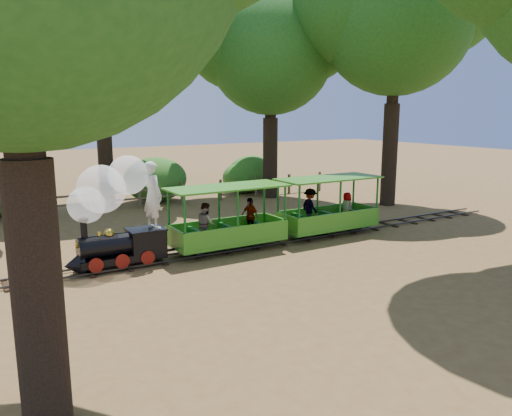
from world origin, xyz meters
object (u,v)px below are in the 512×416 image
carriage_front (227,226)px  carriage_rear (326,212)px  locomotive (113,205)px  fence (161,194)px

carriage_front → carriage_rear: size_ratio=1.00×
locomotive → carriage_front: size_ratio=0.85×
carriage_rear → fence: (-3.01, 7.96, -0.23)m
fence → carriage_rear: bearing=-69.3°
carriage_front → carriage_rear: (3.87, 0.06, 0.01)m
locomotive → fence: locomotive is taller
carriage_rear → carriage_front: bearing=-179.1°
locomotive → fence: bearing=61.9°
locomotive → fence: 9.08m
fence → locomotive: bearing=-118.1°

